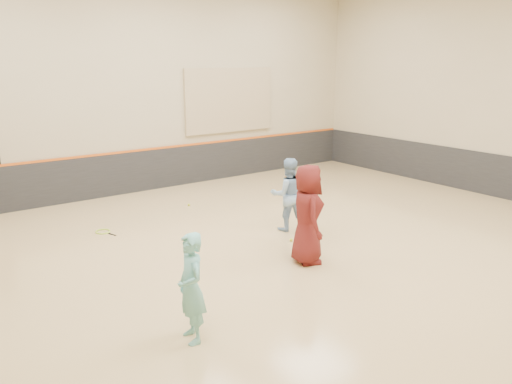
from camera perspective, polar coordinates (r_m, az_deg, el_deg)
room at (r=10.01m, az=2.41°, el=-2.14°), size 15.04×12.04×6.22m
wainscot_back at (r=15.04m, az=-11.93°, el=2.50°), size 14.90×0.04×1.20m
wainscot_right at (r=15.71m, az=24.25°, el=2.02°), size 0.04×11.90×1.20m
accent_stripe at (r=14.92m, az=-12.04°, el=4.82°), size 14.90×0.03×0.06m
acoustic_panel at (r=16.09m, az=-3.03°, el=10.43°), size 3.20×0.08×2.00m
girl at (r=6.87m, az=-7.42°, el=-10.82°), size 0.46×0.62×1.55m
instructor at (r=11.17m, az=3.69°, el=-0.28°), size 0.99×0.91×1.65m
young_man at (r=9.37m, az=5.89°, el=-2.55°), size 0.94×1.09×1.89m
held_racket at (r=11.27m, az=5.39°, el=-1.84°), size 0.47×0.47×0.56m
spare_racket at (r=11.72m, az=-17.11°, el=-4.26°), size 0.72×0.72×0.06m
ball_under_racket at (r=10.68m, az=4.04°, el=-5.48°), size 0.07×0.07×0.07m
ball_in_hand at (r=9.29m, az=7.42°, el=-1.56°), size 0.07×0.07×0.07m
ball_beside_spare at (r=13.29m, az=-7.68°, el=-1.46°), size 0.07×0.07×0.07m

